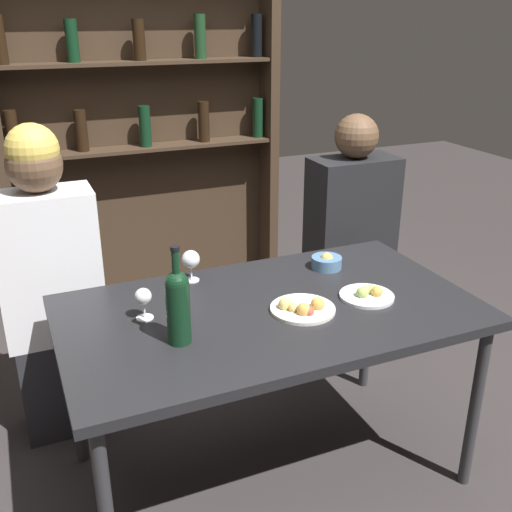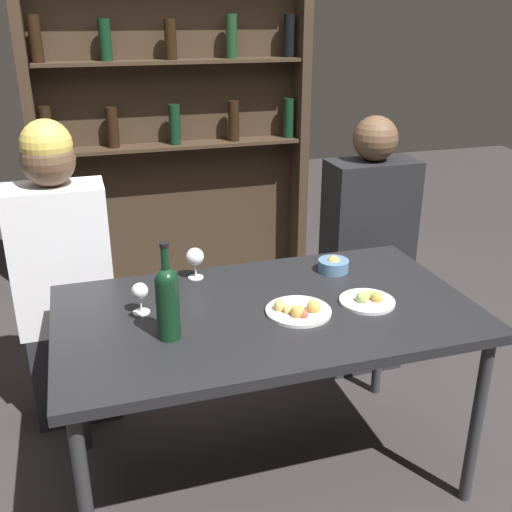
{
  "view_description": "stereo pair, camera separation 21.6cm",
  "coord_description": "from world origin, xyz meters",
  "px_view_note": "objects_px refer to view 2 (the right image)",
  "views": [
    {
      "loc": [
        -0.79,
        -1.72,
        1.7
      ],
      "look_at": [
        0.0,
        0.13,
        0.88
      ],
      "focal_mm": 42.0,
      "sensor_mm": 36.0,
      "label": 1
    },
    {
      "loc": [
        -0.59,
        -1.79,
        1.7
      ],
      "look_at": [
        0.0,
        0.13,
        0.88
      ],
      "focal_mm": 42.0,
      "sensor_mm": 36.0,
      "label": 2
    }
  ],
  "objects_px": {
    "wine_glass_0": "(195,258)",
    "wine_glass_1": "(140,293)",
    "seated_person_right": "(366,256)",
    "food_plate_0": "(368,300)",
    "food_plate_1": "(298,310)",
    "wine_bottle": "(167,299)",
    "seated_person_left": "(65,282)",
    "snack_bowl": "(333,265)"
  },
  "relations": [
    {
      "from": "wine_glass_0",
      "to": "wine_glass_1",
      "type": "relative_size",
      "value": 1.12
    },
    {
      "from": "seated_person_right",
      "to": "food_plate_0",
      "type": "bearing_deg",
      "value": -117.13
    },
    {
      "from": "food_plate_1",
      "to": "seated_person_right",
      "type": "height_order",
      "value": "seated_person_right"
    },
    {
      "from": "food_plate_0",
      "to": "wine_glass_1",
      "type": "bearing_deg",
      "value": 168.23
    },
    {
      "from": "wine_bottle",
      "to": "seated_person_right",
      "type": "bearing_deg",
      "value": 33.68
    },
    {
      "from": "wine_bottle",
      "to": "seated_person_right",
      "type": "distance_m",
      "value": 1.31
    },
    {
      "from": "wine_bottle",
      "to": "food_plate_0",
      "type": "xyz_separation_m",
      "value": [
        0.72,
        0.03,
        -0.12
      ]
    },
    {
      "from": "food_plate_0",
      "to": "seated_person_right",
      "type": "distance_m",
      "value": 0.78
    },
    {
      "from": "food_plate_0",
      "to": "seated_person_right",
      "type": "bearing_deg",
      "value": 62.87
    },
    {
      "from": "wine_glass_0",
      "to": "seated_person_right",
      "type": "height_order",
      "value": "seated_person_right"
    },
    {
      "from": "food_plate_0",
      "to": "food_plate_1",
      "type": "bearing_deg",
      "value": -178.92
    },
    {
      "from": "wine_glass_0",
      "to": "seated_person_left",
      "type": "height_order",
      "value": "seated_person_left"
    },
    {
      "from": "snack_bowl",
      "to": "seated_person_left",
      "type": "xyz_separation_m",
      "value": [
        -1.05,
        0.38,
        -0.1
      ]
    },
    {
      "from": "food_plate_1",
      "to": "wine_bottle",
      "type": "bearing_deg",
      "value": -176.44
    },
    {
      "from": "seated_person_left",
      "to": "seated_person_right",
      "type": "relative_size",
      "value": 1.04
    },
    {
      "from": "wine_bottle",
      "to": "seated_person_left",
      "type": "height_order",
      "value": "seated_person_left"
    },
    {
      "from": "wine_glass_1",
      "to": "seated_person_right",
      "type": "distance_m",
      "value": 1.26
    },
    {
      "from": "wine_glass_1",
      "to": "food_plate_0",
      "type": "distance_m",
      "value": 0.81
    },
    {
      "from": "wine_bottle",
      "to": "snack_bowl",
      "type": "height_order",
      "value": "wine_bottle"
    },
    {
      "from": "food_plate_1",
      "to": "seated_person_left",
      "type": "xyz_separation_m",
      "value": [
        -0.78,
        0.69,
        -0.09
      ]
    },
    {
      "from": "wine_bottle",
      "to": "wine_glass_0",
      "type": "xyz_separation_m",
      "value": [
        0.18,
        0.43,
        -0.05
      ]
    },
    {
      "from": "food_plate_0",
      "to": "seated_person_left",
      "type": "height_order",
      "value": "seated_person_left"
    },
    {
      "from": "food_plate_0",
      "to": "snack_bowl",
      "type": "xyz_separation_m",
      "value": [
        -0.0,
        0.3,
        0.01
      ]
    },
    {
      "from": "wine_glass_0",
      "to": "food_plate_1",
      "type": "distance_m",
      "value": 0.49
    },
    {
      "from": "wine_bottle",
      "to": "seated_person_left",
      "type": "distance_m",
      "value": 0.81
    },
    {
      "from": "snack_bowl",
      "to": "seated_person_right",
      "type": "bearing_deg",
      "value": 47.32
    },
    {
      "from": "food_plate_1",
      "to": "snack_bowl",
      "type": "xyz_separation_m",
      "value": [
        0.27,
        0.3,
        0.01
      ]
    },
    {
      "from": "food_plate_0",
      "to": "snack_bowl",
      "type": "bearing_deg",
      "value": 90.57
    },
    {
      "from": "snack_bowl",
      "to": "food_plate_0",
      "type": "bearing_deg",
      "value": -89.43
    },
    {
      "from": "food_plate_1",
      "to": "seated_person_left",
      "type": "relative_size",
      "value": 0.17
    },
    {
      "from": "food_plate_1",
      "to": "seated_person_right",
      "type": "distance_m",
      "value": 0.93
    },
    {
      "from": "wine_glass_0",
      "to": "food_plate_1",
      "type": "bearing_deg",
      "value": -55.48
    },
    {
      "from": "wine_bottle",
      "to": "wine_glass_0",
      "type": "bearing_deg",
      "value": 67.82
    },
    {
      "from": "wine_glass_0",
      "to": "snack_bowl",
      "type": "distance_m",
      "value": 0.56
    },
    {
      "from": "seated_person_right",
      "to": "wine_glass_1",
      "type": "bearing_deg",
      "value": -155.57
    },
    {
      "from": "wine_bottle",
      "to": "snack_bowl",
      "type": "distance_m",
      "value": 0.8
    },
    {
      "from": "food_plate_1",
      "to": "snack_bowl",
      "type": "bearing_deg",
      "value": 48.67
    },
    {
      "from": "wine_glass_0",
      "to": "seated_person_right",
      "type": "bearing_deg",
      "value": 17.56
    },
    {
      "from": "food_plate_1",
      "to": "seated_person_left",
      "type": "bearing_deg",
      "value": 138.64
    },
    {
      "from": "food_plate_1",
      "to": "wine_glass_0",
      "type": "bearing_deg",
      "value": 124.52
    },
    {
      "from": "seated_person_right",
      "to": "snack_bowl",
      "type": "bearing_deg",
      "value": -132.68
    },
    {
      "from": "seated_person_right",
      "to": "wine_glass_0",
      "type": "bearing_deg",
      "value": -162.44
    }
  ]
}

